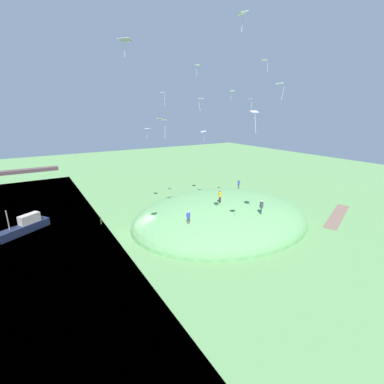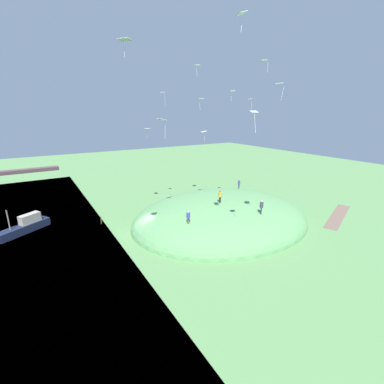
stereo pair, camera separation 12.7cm
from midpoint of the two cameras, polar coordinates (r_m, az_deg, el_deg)
name	(u,v)px [view 1 (the left image)]	position (r m, az deg, el deg)	size (l,w,h in m)	color
ground_plane	(144,233)	(36.00, -10.41, -8.65)	(160.00, 160.00, 0.00)	#619354
grass_hill	(221,220)	(39.72, 6.11, -5.97)	(26.55, 22.23, 7.19)	#649F5F
dirt_path	(337,216)	(46.63, 28.61, -4.49)	(12.02, 1.77, 0.04)	#765C4E
boat_on_lake	(25,226)	(41.75, -32.26, -6.26)	(6.37, 4.81, 3.67)	#192139
person_near_shore	(220,195)	(35.86, 5.93, -0.63)	(0.60, 0.60, 1.77)	#382A34
person_watching_kites	(261,205)	(34.55, 14.56, -2.79)	(0.63, 0.63, 1.83)	#20344B
person_with_child	(239,183)	(46.27, 9.90, 1.91)	(0.45, 0.45, 1.58)	#504A45
person_on_hilltop	(188,216)	(31.31, -0.90, -5.15)	(0.60, 0.60, 1.57)	#5F524B
kite_0	(232,92)	(42.78, 8.48, 20.47)	(0.83, 0.74, 1.42)	white
kite_1	(147,129)	(42.35, -9.77, 13.17)	(0.77, 1.02, 1.46)	silver
kite_2	(198,66)	(42.16, 1.10, 25.45)	(1.20, 1.20, 1.54)	white
kite_3	(249,99)	(36.36, 12.06, 18.83)	(0.83, 0.98, 1.21)	white
kite_4	(255,114)	(24.40, 13.10, 16.01)	(0.74, 0.72, 1.86)	white
kite_5	(162,120)	(32.27, -6.53, 15.00)	(1.01, 1.27, 2.33)	silver
kite_6	(125,40)	(22.50, -14.31, 28.99)	(1.11, 1.14, 1.15)	white
kite_7	(200,99)	(37.19, 1.72, 19.20)	(0.84, 0.65, 1.54)	white
kite_8	(280,84)	(26.56, 18.20, 21.09)	(1.15, 1.10, 1.46)	white
kite_9	(242,14)	(23.04, 10.55, 33.36)	(0.82, 0.99, 1.28)	white
kite_10	(203,132)	(44.48, 2.37, 12.75)	(1.14, 1.37, 1.77)	white
kite_11	(163,94)	(41.96, -6.39, 20.18)	(0.64, 0.75, 1.95)	white
kite_12	(265,61)	(35.67, 15.25, 25.50)	(1.08, 1.05, 1.36)	white
mooring_post	(101,220)	(40.03, -19.02, -5.79)	(0.14, 0.14, 1.10)	brown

